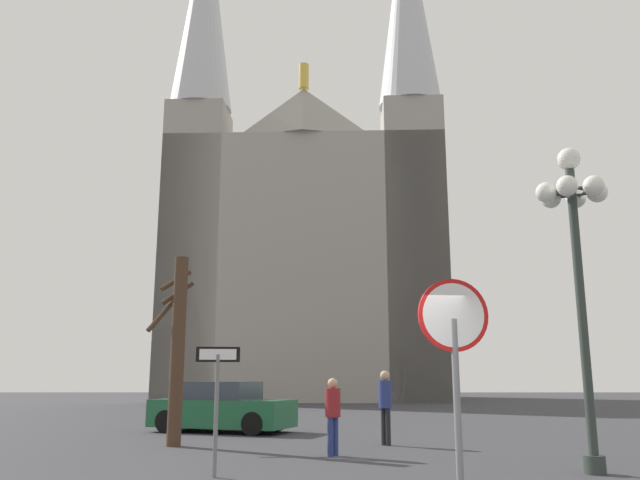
{
  "coord_description": "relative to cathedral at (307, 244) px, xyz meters",
  "views": [
    {
      "loc": [
        -0.4,
        -6.13,
        1.6
      ],
      "look_at": [
        -0.39,
        20.39,
        7.24
      ],
      "focal_mm": 36.0,
      "sensor_mm": 36.0,
      "label": 1
    }
  ],
  "objects": [
    {
      "name": "cathedral",
      "position": [
        0.0,
        0.0,
        0.0
      ],
      "size": [
        19.37,
        14.71,
        37.13
      ],
      "color": "gray",
      "rests_on": "ground"
    },
    {
      "name": "stop_sign",
      "position": [
        2.45,
        -38.49,
        -9.13
      ],
      "size": [
        0.82,
        0.17,
        2.69
      ],
      "color": "slate",
      "rests_on": "ground"
    },
    {
      "name": "one_way_arrow_sign",
      "position": [
        -0.78,
        -34.92,
        -9.67
      ],
      "size": [
        0.72,
        0.14,
        2.08
      ],
      "color": "slate",
      "rests_on": "ground"
    },
    {
      "name": "street_lamp",
      "position": [
        5.51,
        -34.56,
        -6.94
      ],
      "size": [
        1.31,
        1.18,
        5.72
      ],
      "color": "#2D3833",
      "rests_on": "ground"
    },
    {
      "name": "bare_tree",
      "position": [
        -2.51,
        -30.2,
        -8.69
      ],
      "size": [
        1.05,
        0.95,
        4.47
      ],
      "color": "#473323",
      "rests_on": "ground"
    },
    {
      "name": "parked_car_near_green",
      "position": [
        -1.98,
        -26.35,
        -10.35
      ],
      "size": [
        4.43,
        3.04,
        1.44
      ],
      "color": "#1E5B38",
      "rests_on": "ground"
    },
    {
      "name": "pedestrian_walking",
      "position": [
        2.49,
        -30.05,
        -9.98
      ],
      "size": [
        0.32,
        0.32,
        1.73
      ],
      "color": "black",
      "rests_on": "ground"
    },
    {
      "name": "pedestrian_standing",
      "position": [
        1.19,
        -32.12,
        -10.1
      ],
      "size": [
        0.32,
        0.32,
        1.56
      ],
      "color": "navy",
      "rests_on": "ground"
    }
  ]
}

